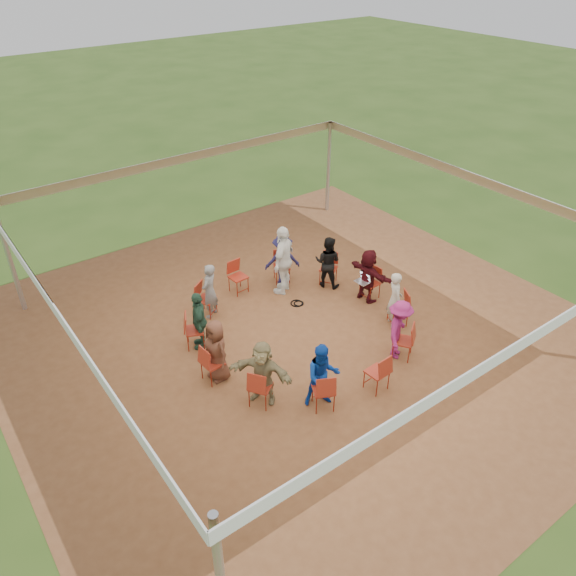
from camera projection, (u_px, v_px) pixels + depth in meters
ground at (299, 334)px, 13.43m from camera, size 80.00×80.00×0.00m
dirt_patch at (299, 334)px, 13.42m from camera, size 13.00×13.00×0.00m
tent at (300, 247)px, 12.14m from camera, size 10.33×10.33×3.00m
chair_0 at (370, 283)px, 14.51m from camera, size 0.47×0.45×0.90m
chair_1 at (328, 269)px, 15.11m from camera, size 0.60×0.59×0.90m
chair_2 at (282, 267)px, 15.20m from camera, size 0.57×0.58×0.90m
chair_3 at (238, 277)px, 14.74m from camera, size 0.45×0.47×0.90m
chair_4 at (206, 300)px, 13.87m from camera, size 0.59×0.60×0.90m
chair_5 at (195, 330)px, 12.81m from camera, size 0.58×0.57×0.90m
chair_6 at (213, 363)px, 11.86m from camera, size 0.47×0.45×0.90m
chair_7 at (261, 387)px, 11.25m from camera, size 0.60×0.59×0.90m
chair_8 at (323, 390)px, 11.17m from camera, size 0.57×0.58×0.90m
chair_9 at (377, 372)px, 11.62m from camera, size 0.45×0.47×0.90m
chair_10 at (403, 341)px, 12.49m from camera, size 0.59×0.60×0.90m
chair_11 at (398, 308)px, 13.55m from camera, size 0.58×0.57×0.90m
person_seated_0 at (368, 275)px, 14.29m from camera, size 0.59×1.38×1.45m
person_seated_1 at (328, 262)px, 14.86m from camera, size 0.73×0.81×1.45m
person_seated_2 at (282, 260)px, 14.94m from camera, size 1.04×0.83×1.45m
person_seated_3 at (210, 291)px, 13.68m from camera, size 0.63×0.58×1.45m
person_seated_4 at (199, 320)px, 12.68m from camera, size 0.76×0.95×1.45m
person_seated_5 at (217, 351)px, 11.77m from camera, size 0.44×0.73×1.45m
person_seated_6 at (262, 372)px, 11.20m from camera, size 1.17×1.39×1.45m
person_seated_7 at (323, 376)px, 11.11m from camera, size 0.81×0.67×1.45m
person_seated_8 at (399, 330)px, 12.37m from camera, size 1.04×0.91×1.45m
person_seated_9 at (395, 299)px, 13.38m from camera, size 0.54×0.63×1.45m
standing_person at (284, 260)px, 14.50m from camera, size 1.25×1.09×1.90m
cable_coil at (297, 303)px, 14.49m from camera, size 0.43×0.43×0.03m
laptop at (364, 279)px, 14.23m from camera, size 0.30×0.37×0.24m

